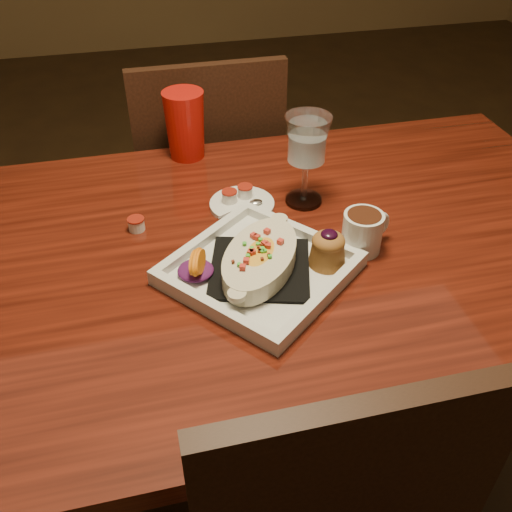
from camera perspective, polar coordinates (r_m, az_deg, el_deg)
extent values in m
plane|color=#2F1F0F|center=(1.66, 0.00, -20.14)|extent=(7.00, 7.00, 0.00)
cube|color=maroon|center=(1.11, -0.01, -0.11)|extent=(1.50, 0.90, 0.04)
cylinder|color=black|center=(1.83, 17.94, 0.81)|extent=(0.07, 0.07, 0.71)
cube|color=black|center=(1.83, -5.14, 6.35)|extent=(0.42, 0.42, 0.04)
cylinder|color=black|center=(2.12, -1.02, 4.17)|extent=(0.04, 0.04, 0.45)
cylinder|color=black|center=(2.09, -10.17, 2.88)|extent=(0.04, 0.04, 0.45)
cylinder|color=black|center=(1.86, 1.28, -1.59)|extent=(0.04, 0.04, 0.45)
cylinder|color=black|center=(1.82, -9.15, -3.18)|extent=(0.04, 0.04, 0.45)
cube|color=black|center=(1.55, -4.49, 10.56)|extent=(0.40, 0.03, 0.46)
cube|color=silver|center=(1.03, 0.39, -1.62)|extent=(0.40, 0.40, 0.01)
cube|color=black|center=(1.03, 0.39, -1.23)|extent=(0.22, 0.22, 0.01)
ellipsoid|color=gold|center=(1.01, 0.40, -0.25)|extent=(0.18, 0.21, 0.04)
ellipsoid|color=#511251|center=(1.02, -6.05, -1.44)|extent=(0.07, 0.07, 0.02)
cone|color=brown|center=(1.04, 7.16, 0.36)|extent=(0.07, 0.07, 0.05)
ellipsoid|color=brown|center=(1.02, 7.27, 1.46)|extent=(0.06, 0.06, 0.03)
ellipsoid|color=black|center=(1.01, 7.34, 2.14)|extent=(0.03, 0.03, 0.01)
cylinder|color=silver|center=(1.09, 10.56, 2.33)|extent=(0.08, 0.08, 0.08)
cylinder|color=#34180E|center=(1.07, 10.76, 3.73)|extent=(0.06, 0.06, 0.02)
torus|color=silver|center=(1.11, 12.07, 3.02)|extent=(0.06, 0.03, 0.06)
cylinder|color=silver|center=(1.23, 4.78, 5.63)|extent=(0.08, 0.08, 0.01)
cylinder|color=silver|center=(1.21, 4.89, 7.46)|extent=(0.01, 0.01, 0.09)
cone|color=silver|center=(1.16, 5.14, 11.48)|extent=(0.09, 0.09, 0.10)
cylinder|color=silver|center=(1.21, -1.41, 5.17)|extent=(0.14, 0.14, 0.01)
cylinder|color=white|center=(1.21, -2.66, 5.93)|extent=(0.03, 0.03, 0.02)
cylinder|color=#A42214|center=(1.20, -2.68, 6.44)|extent=(0.03, 0.03, 0.00)
cylinder|color=white|center=(1.22, -1.10, 6.44)|extent=(0.03, 0.03, 0.02)
cylinder|color=#A42214|center=(1.22, -1.11, 6.94)|extent=(0.03, 0.03, 0.00)
cylinder|color=white|center=(1.16, -11.87, 3.09)|extent=(0.03, 0.03, 0.02)
cylinder|color=#A42214|center=(1.16, -11.95, 3.62)|extent=(0.03, 0.03, 0.00)
cone|color=red|center=(1.38, -7.10, 12.88)|extent=(0.10, 0.10, 0.16)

